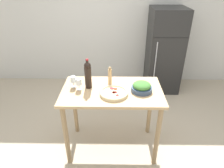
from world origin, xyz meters
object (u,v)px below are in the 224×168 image
object	(u,v)px
wine_glass_far	(73,80)
pepper_mill	(110,75)
wine_bottle	(88,74)
homemade_pizza	(114,93)
salad_bowl	(142,87)
refrigerator	(164,51)
wine_glass_near	(79,82)

from	to	relation	value
wine_glass_far	pepper_mill	bearing A→B (deg)	12.37
wine_bottle	homemade_pizza	xyz separation A→B (m)	(0.31, -0.16, -0.15)
pepper_mill	salad_bowl	world-z (taller)	pepper_mill
wine_bottle	homemade_pizza	size ratio (longest dim) A/B	1.13
wine_bottle	pepper_mill	bearing A→B (deg)	22.55
refrigerator	pepper_mill	xyz separation A→B (m)	(-1.02, -1.51, 0.21)
salad_bowl	homemade_pizza	bearing A→B (deg)	-165.79
homemade_pizza	wine_glass_far	bearing A→B (deg)	160.75
wine_bottle	salad_bowl	bearing A→B (deg)	-7.07
wine_bottle	homemade_pizza	bearing A→B (deg)	-27.63
refrigerator	homemade_pizza	xyz separation A→B (m)	(-0.96, -1.77, 0.12)
wine_bottle	wine_glass_near	distance (m)	0.14
wine_glass_near	salad_bowl	distance (m)	0.74
wine_bottle	wine_glass_near	world-z (taller)	wine_bottle
refrigerator	pepper_mill	world-z (taller)	refrigerator
wine_glass_far	salad_bowl	size ratio (longest dim) A/B	0.56
refrigerator	wine_glass_near	xyz separation A→B (m)	(-1.38, -1.66, 0.20)
wine_bottle	pepper_mill	world-z (taller)	wine_bottle
pepper_mill	homemade_pizza	world-z (taller)	pepper_mill
wine_glass_far	wine_bottle	bearing A→B (deg)	-3.22
pepper_mill	salad_bowl	distance (m)	0.42
refrigerator	homemade_pizza	size ratio (longest dim) A/B	4.94
homemade_pizza	refrigerator	bearing A→B (deg)	61.44
wine_glass_near	homemade_pizza	size ratio (longest dim) A/B	0.43
wine_bottle	homemade_pizza	world-z (taller)	wine_bottle
pepper_mill	refrigerator	bearing A→B (deg)	56.02
wine_glass_near	homemade_pizza	world-z (taller)	wine_glass_near
refrigerator	salad_bowl	world-z (taller)	refrigerator
refrigerator	homemade_pizza	world-z (taller)	refrigerator
refrigerator	pepper_mill	distance (m)	1.83
wine_glass_far	wine_glass_near	bearing A→B (deg)	-39.16
wine_glass_near	salad_bowl	world-z (taller)	wine_glass_near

